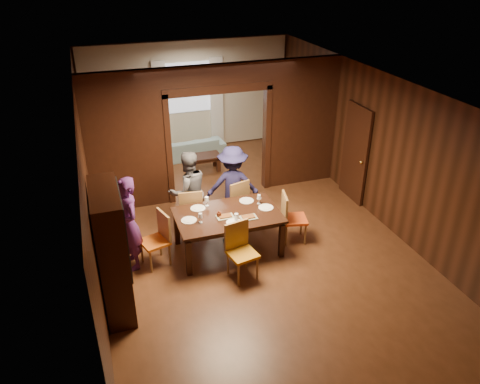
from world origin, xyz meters
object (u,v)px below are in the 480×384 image
object	(u,v)px
sofa	(191,148)
chair_left	(154,240)
chair_right	(295,218)
chair_far_l	(191,210)
person_navy	(233,185)
hutch	(112,252)
person_grey	(188,192)
chair_far_r	(234,201)
person_purple	(128,224)
chair_near	(243,253)
dining_table	(228,232)
coffee_table	(204,163)

from	to	relation	value
sofa	chair_left	bearing A→B (deg)	64.90
chair_right	chair_far_l	size ratio (longest dim) A/B	1.00
person_navy	hutch	world-z (taller)	hutch
person_grey	chair_right	xyz separation A→B (m)	(1.77, -1.03, -0.33)
chair_right	chair_far_r	size ratio (longest dim) A/B	1.00
chair_left	chair_far_l	size ratio (longest dim) A/B	1.00
person_grey	hutch	size ratio (longest dim) A/B	0.81
chair_far_l	sofa	bearing A→B (deg)	-95.18
person_purple	chair_near	xyz separation A→B (m)	(1.71, -0.91, -0.35)
dining_table	hutch	xyz separation A→B (m)	(-2.04, -0.90, 0.62)
person_purple	sofa	distance (m)	4.87
person_grey	chair_left	world-z (taller)	person_grey
chair_far_r	hutch	size ratio (longest dim) A/B	0.48
dining_table	chair_right	distance (m)	1.28
chair_far_l	chair_near	xyz separation A→B (m)	(0.49, -1.65, 0.00)
chair_far_l	hutch	xyz separation A→B (m)	(-1.55, -1.72, 0.52)
person_purple	person_navy	xyz separation A→B (m)	(2.12, 0.89, -0.03)
dining_table	chair_right	world-z (taller)	chair_right
coffee_table	person_purple	bearing A→B (deg)	-122.51
chair_left	chair_near	bearing A→B (deg)	41.15
person_purple	chair_near	size ratio (longest dim) A/B	1.73
sofa	chair_far_r	xyz separation A→B (m)	(0.05, -3.54, 0.23)
person_grey	sofa	size ratio (longest dim) A/B	0.93
chair_right	sofa	bearing A→B (deg)	24.47
person_purple	chair_right	xyz separation A→B (m)	(2.99, -0.15, -0.35)
person_purple	sofa	bearing A→B (deg)	140.32
dining_table	hutch	distance (m)	2.32
chair_left	hutch	bearing A→B (deg)	-55.67
person_grey	chair_far_r	bearing A→B (deg)	167.70
person_purple	chair_left	distance (m)	0.54
chair_right	hutch	xyz separation A→B (m)	(-3.32, -0.83, 0.52)
chair_right	hutch	distance (m)	3.46
hutch	chair_left	bearing A→B (deg)	51.16
chair_right	chair_near	size ratio (longest dim) A/B	1.00
coffee_table	sofa	bearing A→B (deg)	96.47
chair_left	chair_near	xyz separation A→B (m)	(1.32, -0.82, 0.00)
person_purple	person_navy	world-z (taller)	person_purple
dining_table	sofa	bearing A→B (deg)	85.43
chair_left	chair_near	world-z (taller)	same
person_grey	chair_near	bearing A→B (deg)	95.65
chair_left	chair_far_r	bearing A→B (deg)	101.09
person_purple	chair_far_l	distance (m)	1.47
person_navy	hutch	size ratio (longest dim) A/B	0.80
person_grey	chair_far_r	world-z (taller)	person_grey
coffee_table	hutch	size ratio (longest dim) A/B	0.40
dining_table	coffee_table	xyz separation A→B (m)	(0.46, 3.50, -0.18)
coffee_table	chair_left	world-z (taller)	chair_left
chair_right	person_grey	bearing A→B (deg)	72.77
person_grey	chair_far_l	distance (m)	0.36
person_grey	dining_table	size ratio (longest dim) A/B	0.88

